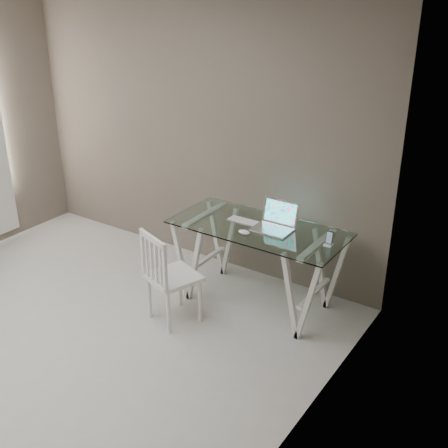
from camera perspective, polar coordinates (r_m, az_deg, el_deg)
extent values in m
plane|color=#B6B4AE|center=(4.64, -19.80, -13.38)|extent=(4.50, 4.50, 0.00)
cube|color=#63584D|center=(5.49, -2.95, 9.69)|extent=(4.00, 0.02, 2.70)
cube|color=#63584D|center=(2.70, 2.90, -6.27)|extent=(0.02, 4.50, 2.70)
cube|color=silver|center=(4.77, 3.50, -0.39)|extent=(1.50, 0.70, 0.01)
cube|color=silver|center=(5.20, -1.83, -2.78)|extent=(0.24, 0.62, 0.72)
cube|color=silver|center=(4.72, 9.18, -6.10)|extent=(0.24, 0.62, 0.72)
cube|color=white|center=(4.70, -5.15, -5.39)|extent=(0.49, 0.49, 0.04)
cylinder|color=white|center=(4.85, -7.59, -7.37)|extent=(0.03, 0.03, 0.39)
cylinder|color=white|center=(4.63, -5.67, -9.00)|extent=(0.03, 0.03, 0.39)
cylinder|color=white|center=(4.99, -4.49, -6.30)|extent=(0.03, 0.03, 0.39)
cylinder|color=white|center=(4.76, -2.47, -7.83)|extent=(0.03, 0.03, 0.39)
cube|color=white|center=(4.52, -7.16, -3.67)|extent=(0.37, 0.15, 0.43)
cube|color=silver|center=(4.71, 4.92, -0.57)|extent=(0.32, 0.22, 0.01)
cube|color=#19D899|center=(4.78, 5.77, 1.21)|extent=(0.32, 0.06, 0.21)
cube|color=silver|center=(4.87, 1.96, 0.32)|extent=(0.29, 0.12, 0.01)
ellipsoid|color=white|center=(4.63, 2.04, -0.82)|extent=(0.10, 0.06, 0.03)
cube|color=white|center=(4.51, 10.55, -2.09)|extent=(0.06, 0.06, 0.01)
cube|color=black|center=(4.49, 10.66, -1.37)|extent=(0.05, 0.03, 0.11)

